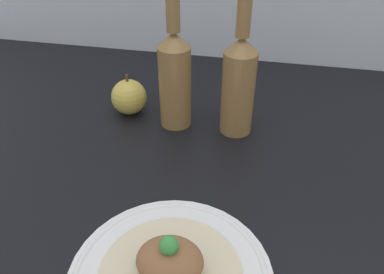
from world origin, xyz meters
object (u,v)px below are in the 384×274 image
apple (129,97)px  cider_bottle_right (239,82)px  plated_food (170,264)px  cider_bottle_left (175,76)px

apple → cider_bottle_right: bearing=-5.0°
plated_food → cider_bottle_left: 36.73cm
plated_food → cider_bottle_left: cider_bottle_left is taller
cider_bottle_left → cider_bottle_right: 11.96cm
plated_food → apple: bearing=116.5°
plated_food → cider_bottle_right: (3.90, 35.09, 7.24)cm
cider_bottle_left → apple: cider_bottle_left is taller
apple → cider_bottle_left: bearing=-10.7°
cider_bottle_left → apple: 12.59cm
cider_bottle_right → cider_bottle_left: bearing=180.0°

